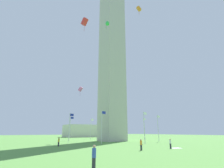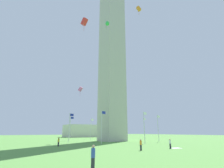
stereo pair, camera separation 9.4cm
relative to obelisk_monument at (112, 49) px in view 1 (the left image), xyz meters
name	(u,v)px [view 1 (the left image)]	position (x,y,z in m)	size (l,w,h in m)	color
ground_plane	(112,141)	(0.00, 0.00, -30.87)	(260.00, 260.00, 0.00)	#548C3D
obelisk_monument	(112,49)	(0.00, 0.00, 0.00)	(6.79, 6.79, 61.75)	#B7B2A8
flagpole_n	(144,128)	(13.87, 0.00, -26.69)	(1.12, 0.14, 7.61)	silver
flagpole_ne	(118,128)	(9.82, 9.76, -26.69)	(1.12, 0.14, 7.61)	silver
flagpole_e	(91,128)	(0.06, 13.81, -26.69)	(1.12, 0.14, 7.61)	silver
flagpole_se	(70,127)	(-9.70, 9.76, -26.69)	(1.12, 0.14, 7.61)	silver
flagpole_s	(69,126)	(-13.74, 0.00, -26.69)	(1.12, 0.14, 7.61)	silver
flagpole_sw	(102,125)	(-9.70, -9.76, -26.69)	(1.12, 0.14, 7.61)	silver
flagpole_w	(144,126)	(0.06, -13.81, -26.69)	(1.12, 0.14, 7.61)	silver
flagpole_nw	(158,127)	(9.82, -9.76, -26.69)	(1.12, 0.14, 7.61)	silver
person_white_shirt	(170,144)	(-5.40, -25.06, -30.07)	(0.32, 0.32, 1.62)	#2D2D38
person_orange_shirt	(141,145)	(-11.60, -24.39, -30.05)	(0.32, 0.32, 1.66)	#2D2D38
person_yellow_shirt	(59,142)	(-19.46, -9.53, -30.05)	(0.32, 0.32, 1.66)	#2D2D38
person_blue_shirt	(94,157)	(-24.07, -32.02, -30.01)	(0.32, 0.32, 1.74)	#2D2D38
kite_orange_box	(139,9)	(-7.61, -21.46, -1.47)	(1.22, 1.07, 2.28)	orange
kite_red_box	(85,22)	(-18.92, -17.65, -7.26)	(1.22, 1.54, 2.92)	red
kite_green_delta	(106,24)	(-7.33, -7.57, 2.88)	(2.07, 1.83, 2.73)	green
kite_pink_box	(80,89)	(-10.81, 0.79, -16.00)	(1.40, 1.52, 2.76)	pink
distant_building	(89,131)	(15.41, 45.23, -27.64)	(26.19, 13.00, 6.47)	beige
picnic_blanket_near_first_person	(176,148)	(-3.88, -24.98, -30.87)	(1.80, 1.40, 0.01)	white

